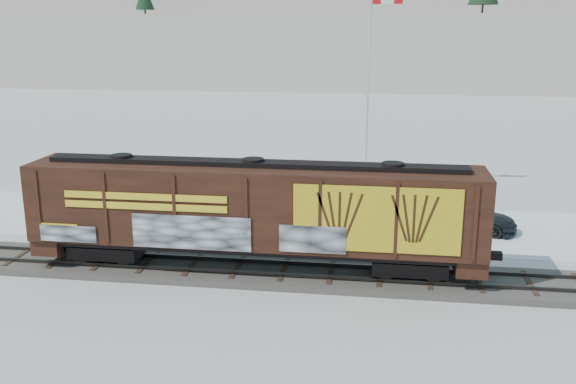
% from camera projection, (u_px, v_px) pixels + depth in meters
% --- Properties ---
extents(ground, '(500.00, 500.00, 0.00)m').
position_uv_depth(ground, '(238.00, 274.00, 27.45)').
color(ground, white).
rests_on(ground, ground).
extents(rail_track, '(50.00, 3.40, 0.43)m').
position_uv_depth(rail_track, '(238.00, 270.00, 27.42)').
color(rail_track, '#59544C').
rests_on(rail_track, ground).
extents(parking_strip, '(40.00, 8.00, 0.03)m').
position_uv_depth(parking_strip, '(268.00, 222.00, 34.63)').
color(parking_strip, white).
rests_on(parking_strip, ground).
extents(hillside, '(360.00, 110.00, 93.00)m').
position_uv_depth(hillside, '(361.00, 8.00, 157.68)').
color(hillside, white).
rests_on(hillside, ground).
extents(hopper_railcar, '(18.77, 3.06, 4.51)m').
position_uv_depth(hopper_railcar, '(254.00, 208.00, 26.60)').
color(hopper_railcar, black).
rests_on(hopper_railcar, rail_track).
extents(flagpole, '(2.30, 0.90, 12.70)m').
position_uv_depth(flagpole, '(369.00, 119.00, 39.06)').
color(flagpole, silver).
rests_on(flagpole, ground).
extents(car_silver, '(4.51, 2.86, 1.43)m').
position_uv_depth(car_silver, '(100.00, 213.00, 33.75)').
color(car_silver, '#B1B4B9').
rests_on(car_silver, parking_strip).
extents(car_white, '(4.26, 1.99, 1.35)m').
position_uv_depth(car_white, '(237.00, 209.00, 34.62)').
color(car_white, silver).
rests_on(car_white, parking_strip).
extents(car_dark, '(5.40, 3.52, 1.46)m').
position_uv_depth(car_dark, '(467.00, 216.00, 33.14)').
color(car_dark, '#21242A').
rests_on(car_dark, parking_strip).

